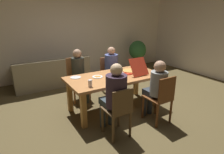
# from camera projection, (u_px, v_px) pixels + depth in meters

# --- Properties ---
(ground_plane) EXTENTS (20.00, 20.00, 0.00)m
(ground_plane) POSITION_uv_depth(u_px,v_px,m) (114.00, 108.00, 4.16)
(ground_plane) COLOR brown
(back_wall) EXTENTS (7.63, 0.12, 2.88)m
(back_wall) POSITION_uv_depth(u_px,v_px,m) (68.00, 31.00, 5.98)
(back_wall) COLOR beige
(back_wall) RESTS_ON ground
(side_wall_right) EXTENTS (0.12, 4.75, 2.88)m
(side_wall_right) POSITION_uv_depth(u_px,v_px,m) (200.00, 30.00, 6.25)
(side_wall_right) COLOR silver
(side_wall_right) RESTS_ON ground
(dining_table) EXTENTS (1.95, 0.96, 0.73)m
(dining_table) POSITION_uv_depth(u_px,v_px,m) (114.00, 80.00, 3.96)
(dining_table) COLOR #BE7A44
(dining_table) RESTS_ON ground
(chair_0) EXTENTS (0.44, 0.44, 0.98)m
(chair_0) POSITION_uv_depth(u_px,v_px,m) (77.00, 77.00, 4.50)
(chair_0) COLOR #935C33
(chair_0) RESTS_ON ground
(person_0) EXTENTS (0.29, 0.47, 1.21)m
(person_0) POSITION_uv_depth(u_px,v_px,m) (79.00, 71.00, 4.32)
(person_0) COLOR #323D3B
(person_0) RESTS_ON ground
(chair_1) EXTENTS (0.40, 0.45, 0.92)m
(chair_1) POSITION_uv_depth(u_px,v_px,m) (161.00, 98.00, 3.45)
(chair_1) COLOR brown
(chair_1) RESTS_ON ground
(person_1) EXTENTS (0.31, 0.47, 1.17)m
(person_1) POSITION_uv_depth(u_px,v_px,m) (156.00, 85.00, 3.50)
(person_1) COLOR #2D323A
(person_1) RESTS_ON ground
(chair_2) EXTENTS (0.39, 0.41, 0.87)m
(chair_2) POSITION_uv_depth(u_px,v_px,m) (119.00, 111.00, 3.04)
(chair_2) COLOR brown
(chair_2) RESTS_ON ground
(person_2) EXTENTS (0.34, 0.54, 1.24)m
(person_2) POSITION_uv_depth(u_px,v_px,m) (114.00, 94.00, 3.07)
(person_2) COLOR #354247
(person_2) RESTS_ON ground
(chair_3) EXTENTS (0.44, 0.43, 0.89)m
(chair_3) POSITION_uv_depth(u_px,v_px,m) (110.00, 73.00, 4.95)
(chair_3) COLOR #9B5A33
(chair_3) RESTS_ON ground
(person_3) EXTENTS (0.33, 0.52, 1.18)m
(person_3) POSITION_uv_depth(u_px,v_px,m) (113.00, 66.00, 4.77)
(person_3) COLOR #2B3937
(person_3) RESTS_ON ground
(pizza_box_0) EXTENTS (0.39, 0.60, 0.35)m
(pizza_box_0) POSITION_uv_depth(u_px,v_px,m) (132.00, 70.00, 4.15)
(pizza_box_0) COLOR red
(pizza_box_0) RESTS_ON dining_table
(plate_0) EXTENTS (0.21, 0.21, 0.03)m
(plate_0) POSITION_uv_depth(u_px,v_px,m) (114.00, 76.00, 3.87)
(plate_0) COLOR white
(plate_0) RESTS_ON dining_table
(plate_1) EXTENTS (0.21, 0.21, 0.01)m
(plate_1) POSITION_uv_depth(u_px,v_px,m) (76.00, 77.00, 3.81)
(plate_1) COLOR white
(plate_1) RESTS_ON dining_table
(plate_2) EXTENTS (0.22, 0.22, 0.03)m
(plate_2) POSITION_uv_depth(u_px,v_px,m) (98.00, 77.00, 3.85)
(plate_2) COLOR white
(plate_2) RESTS_ON dining_table
(drinking_glass_0) EXTENTS (0.06, 0.06, 0.12)m
(drinking_glass_0) POSITION_uv_depth(u_px,v_px,m) (114.00, 77.00, 3.66)
(drinking_glass_0) COLOR #B35328
(drinking_glass_0) RESTS_ON dining_table
(drinking_glass_1) EXTENTS (0.07, 0.07, 0.13)m
(drinking_glass_1) POSITION_uv_depth(u_px,v_px,m) (90.00, 83.00, 3.32)
(drinking_glass_1) COLOR silver
(drinking_glass_1) RESTS_ON dining_table
(drinking_glass_2) EXTENTS (0.07, 0.07, 0.14)m
(drinking_glass_2) POSITION_uv_depth(u_px,v_px,m) (122.00, 76.00, 3.70)
(drinking_glass_2) COLOR silver
(drinking_glass_2) RESTS_ON dining_table
(couch) EXTENTS (2.02, 0.92, 0.79)m
(couch) POSITION_uv_depth(u_px,v_px,m) (52.00, 75.00, 5.46)
(couch) COLOR gray
(couch) RESTS_ON ground
(potted_plant) EXTENTS (0.61, 0.61, 1.04)m
(potted_plant) POSITION_uv_depth(u_px,v_px,m) (137.00, 52.00, 6.88)
(potted_plant) COLOR #B06755
(potted_plant) RESTS_ON ground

